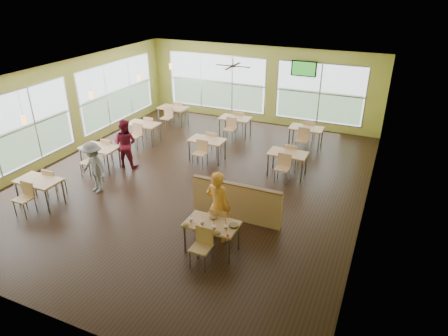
% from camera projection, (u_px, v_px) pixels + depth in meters
% --- Properties ---
extents(room, '(12.00, 12.04, 3.20)m').
position_uv_depth(room, '(193.00, 131.00, 11.71)').
color(room, black).
rests_on(room, ground).
extents(window_bays, '(9.24, 10.24, 2.38)m').
position_uv_depth(window_bays, '(170.00, 99.00, 15.26)').
color(window_bays, white).
rests_on(window_bays, room).
extents(main_table, '(1.22, 1.52, 0.87)m').
position_uv_depth(main_table, '(212.00, 228.00, 8.93)').
color(main_table, '#DEA877').
rests_on(main_table, floor).
extents(half_wall_divider, '(2.40, 0.14, 1.04)m').
position_uv_depth(half_wall_divider, '(236.00, 202.00, 10.18)').
color(half_wall_divider, '#DEA877').
rests_on(half_wall_divider, floor).
extents(dining_tables, '(6.92, 8.72, 0.87)m').
position_uv_depth(dining_tables, '(190.00, 137.00, 13.92)').
color(dining_tables, '#DEA877').
rests_on(dining_tables, floor).
extents(pendant_lights, '(0.11, 7.31, 0.86)m').
position_uv_depth(pendant_lights, '(115.00, 86.00, 13.05)').
color(pendant_lights, '#2D2119').
rests_on(pendant_lights, ceiling).
extents(ceiling_fan, '(1.25, 1.25, 0.29)m').
position_uv_depth(ceiling_fan, '(233.00, 66.00, 13.60)').
color(ceiling_fan, '#2D2119').
rests_on(ceiling_fan, ceiling).
extents(tv_backwall, '(1.00, 0.07, 0.60)m').
position_uv_depth(tv_backwall, '(304.00, 69.00, 15.55)').
color(tv_backwall, black).
rests_on(tv_backwall, wall_back).
extents(man_plaid, '(0.73, 0.55, 1.80)m').
position_uv_depth(man_plaid, '(218.00, 206.00, 9.24)').
color(man_plaid, orange).
rests_on(man_plaid, floor).
extents(patron_maroon, '(0.87, 0.72, 1.62)m').
position_uv_depth(patron_maroon, '(125.00, 143.00, 12.94)').
color(patron_maroon, maroon).
rests_on(patron_maroon, floor).
extents(patron_grey, '(1.12, 0.83, 1.54)m').
position_uv_depth(patron_grey, '(94.00, 167.00, 11.42)').
color(patron_grey, slate).
rests_on(patron_grey, floor).
extents(cup_blue, '(0.09, 0.09, 0.31)m').
position_uv_depth(cup_blue, '(191.00, 220.00, 8.89)').
color(cup_blue, white).
rests_on(cup_blue, main_table).
extents(cup_yellow, '(0.09, 0.09, 0.32)m').
position_uv_depth(cup_yellow, '(202.00, 223.00, 8.77)').
color(cup_yellow, white).
rests_on(cup_yellow, main_table).
extents(cup_red_near, '(0.09, 0.09, 0.34)m').
position_uv_depth(cup_red_near, '(214.00, 228.00, 8.60)').
color(cup_red_near, white).
rests_on(cup_red_near, main_table).
extents(cup_red_far, '(0.09, 0.09, 0.31)m').
position_uv_depth(cup_red_far, '(226.00, 228.00, 8.62)').
color(cup_red_far, white).
rests_on(cup_red_far, main_table).
extents(food_basket, '(0.22, 0.22, 0.05)m').
position_uv_depth(food_basket, '(234.00, 226.00, 8.75)').
color(food_basket, black).
rests_on(food_basket, main_table).
extents(ketchup_cup, '(0.06, 0.06, 0.03)m').
position_uv_depth(ketchup_cup, '(228.00, 235.00, 8.44)').
color(ketchup_cup, '#B51711').
rests_on(ketchup_cup, main_table).
extents(wrapper_left, '(0.15, 0.13, 0.04)m').
position_uv_depth(wrapper_left, '(186.00, 224.00, 8.81)').
color(wrapper_left, '#967448').
rests_on(wrapper_left, main_table).
extents(wrapper_mid, '(0.23, 0.22, 0.05)m').
position_uv_depth(wrapper_mid, '(213.00, 218.00, 9.05)').
color(wrapper_mid, '#967448').
rests_on(wrapper_mid, main_table).
extents(wrapper_right, '(0.16, 0.15, 0.04)m').
position_uv_depth(wrapper_right, '(217.00, 233.00, 8.53)').
color(wrapper_right, '#967448').
rests_on(wrapper_right, main_table).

